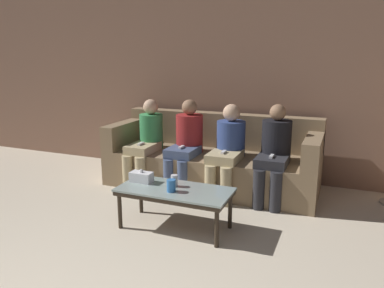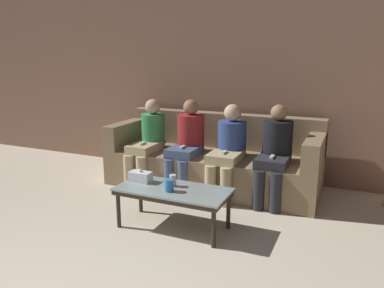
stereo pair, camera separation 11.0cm
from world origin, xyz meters
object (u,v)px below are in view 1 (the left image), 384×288
object	(u,v)px
seated_person_left_end	(147,140)
seated_person_mid_left	(186,142)
cup_near_left	(171,186)
seated_person_mid_right	(228,147)
couch	(212,161)
tissue_box	(141,177)
cup_near_right	(174,181)
seated_person_right_end	(274,150)
coffee_table	(175,193)

from	to	relation	value
seated_person_left_end	seated_person_mid_left	size ratio (longest dim) A/B	0.98
cup_near_left	seated_person_mid_right	world-z (taller)	seated_person_mid_right
cup_near_left	couch	bearing A→B (deg)	93.35
cup_near_left	tissue_box	distance (m)	0.41
cup_near_right	seated_person_right_end	world-z (taller)	seated_person_right_end
cup_near_right	seated_person_mid_right	xyz separation A→B (m)	(0.22, 1.01, 0.12)
cup_near_right	seated_person_mid_left	xyz separation A→B (m)	(-0.32, 1.03, 0.14)
cup_near_left	seated_person_right_end	xyz separation A→B (m)	(0.73, 1.17, 0.13)
couch	seated_person_right_end	xyz separation A→B (m)	(0.81, -0.22, 0.27)
tissue_box	seated_person_mid_left	xyz separation A→B (m)	(0.04, 1.04, 0.14)
couch	cup_near_left	size ratio (longest dim) A/B	22.75
coffee_table	seated_person_left_end	size ratio (longest dim) A/B	1.00
coffee_table	seated_person_mid_right	size ratio (longest dim) A/B	1.01
couch	seated_person_mid_left	size ratio (longest dim) A/B	2.37
tissue_box	seated_person_mid_left	world-z (taller)	seated_person_mid_left
tissue_box	seated_person_right_end	distance (m)	1.53
couch	coffee_table	distance (m)	1.31
couch	seated_person_mid_left	distance (m)	0.44
cup_near_right	seated_person_right_end	xyz separation A→B (m)	(0.76, 1.03, 0.13)
cup_near_left	seated_person_left_end	world-z (taller)	seated_person_left_end
seated_person_left_end	seated_person_mid_left	bearing A→B (deg)	2.99
seated_person_left_end	seated_person_mid_left	world-z (taller)	seated_person_mid_left
couch	seated_person_left_end	xyz separation A→B (m)	(-0.81, -0.24, 0.26)
seated_person_mid_right	seated_person_mid_left	bearing A→B (deg)	178.20
seated_person_left_end	tissue_box	bearing A→B (deg)	-63.70
cup_near_right	seated_person_left_end	distance (m)	1.32
coffee_table	seated_person_mid_right	xyz separation A→B (m)	(0.19, 1.07, 0.22)
cup_near_left	cup_near_right	world-z (taller)	cup_near_left
seated_person_right_end	seated_person_mid_left	bearing A→B (deg)	179.83
seated_person_mid_right	seated_person_right_end	distance (m)	0.54
couch	coffee_table	bearing A→B (deg)	-86.53
cup_near_right	seated_person_mid_left	distance (m)	1.09
couch	cup_near_left	distance (m)	1.40
cup_near_left	seated_person_right_end	world-z (taller)	seated_person_right_end
tissue_box	cup_near_right	bearing A→B (deg)	1.10
coffee_table	seated_person_right_end	world-z (taller)	seated_person_right_end
seated_person_mid_right	seated_person_right_end	size ratio (longest dim) A/B	0.98
tissue_box	seated_person_right_end	world-z (taller)	seated_person_right_end
tissue_box	seated_person_mid_left	bearing A→B (deg)	87.79
cup_near_left	cup_near_right	size ratio (longest dim) A/B	1.01
tissue_box	seated_person_mid_left	size ratio (longest dim) A/B	0.20
seated_person_left_end	seated_person_mid_right	bearing A→B (deg)	0.60
coffee_table	cup_near_left	size ratio (longest dim) A/B	9.37
cup_near_left	tissue_box	bearing A→B (deg)	161.12
couch	seated_person_right_end	distance (m)	0.88
cup_near_left	seated_person_right_end	size ratio (longest dim) A/B	0.10
couch	cup_near_left	world-z (taller)	couch
couch	seated_person_mid_right	distance (m)	0.44
couch	tissue_box	bearing A→B (deg)	-103.86
seated_person_left_end	seated_person_mid_left	xyz separation A→B (m)	(0.54, 0.03, 0.02)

